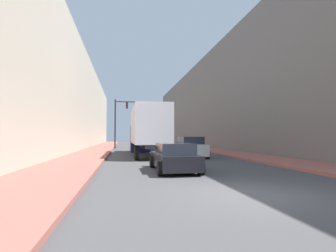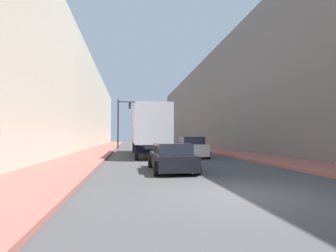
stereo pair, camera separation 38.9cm
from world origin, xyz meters
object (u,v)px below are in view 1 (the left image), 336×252
Objects in this scene: suv_car at (189,147)px; traffic_signal_gantry at (127,114)px; sedan_car at (174,158)px; semi_truck at (147,130)px.

traffic_signal_gantry is at bearing 105.46° from suv_car.
suv_car is 0.69× the size of traffic_signal_gantry.
suv_car is 17.90m from traffic_signal_gantry.
suv_car is (2.84, 8.00, 0.14)m from sedan_car.
semi_truck is 2.93× the size of sedan_car.
semi_truck is at bearing -83.93° from traffic_signal_gantry.
semi_truck is 11.12m from sedan_car.
sedan_car is at bearing -109.53° from suv_car.
sedan_car is 25.21m from traffic_signal_gantry.
traffic_signal_gantry reaches higher than semi_truck.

